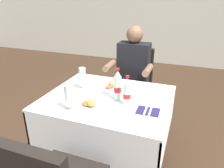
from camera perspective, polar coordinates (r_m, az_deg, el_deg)
name	(u,v)px	position (r m, az deg, el deg)	size (l,w,h in m)	color
ground_plane	(106,159)	(2.33, -1.58, -19.55)	(11.00, 11.00, 0.00)	#382619
back_wall	(166,2)	(5.30, 14.29, 20.54)	(11.00, 0.12, 2.84)	silver
main_dining_table	(108,114)	(1.93, -1.05, -8.09)	(1.06, 0.89, 0.75)	white
chair_far_diner_seat	(133,83)	(2.65, 5.60, 0.25)	(0.44, 0.50, 0.97)	black
seated_diner_far	(132,74)	(2.50, 5.40, 2.63)	(0.50, 0.46, 1.26)	#282D42
plate_near_camera	(91,104)	(1.68, -5.79, -5.47)	(0.22, 0.22, 0.06)	white
plate_far_diner	(108,86)	(2.01, -0.95, -0.65)	(0.25, 0.25, 0.05)	white
beer_glass_left	(82,78)	(1.98, -7.94, 1.71)	(0.07, 0.07, 0.21)	white
beer_glass_middle	(69,97)	(1.63, -11.61, -3.49)	(0.07, 0.07, 0.20)	white
cola_bottle_primary	(118,86)	(1.75, 1.50, -0.54)	(0.06, 0.06, 0.28)	silver
cola_bottle_secondary	(127,92)	(1.67, 4.07, -2.25)	(0.06, 0.06, 0.25)	silver
napkin_cutlery_set	(148,111)	(1.64, 9.67, -7.18)	(0.17, 0.19, 0.01)	#231E4C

